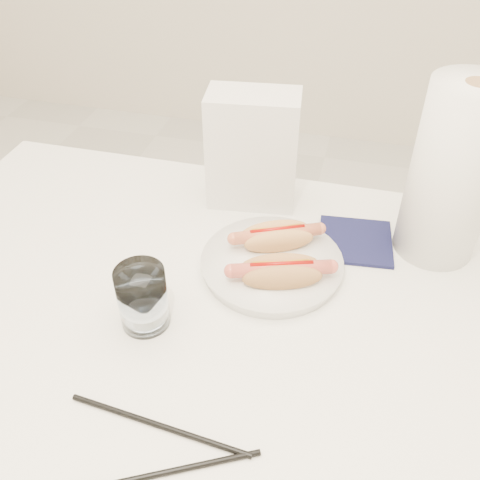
% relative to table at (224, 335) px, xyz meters
% --- Properties ---
extents(table, '(1.20, 0.80, 0.75)m').
position_rel_table_xyz_m(table, '(0.00, 0.00, 0.00)').
color(table, white).
rests_on(table, ground).
extents(plate, '(0.28, 0.28, 0.02)m').
position_rel_table_xyz_m(plate, '(0.05, 0.11, 0.07)').
color(plate, white).
rests_on(plate, table).
extents(hotdog_left, '(0.15, 0.10, 0.04)m').
position_rel_table_xyz_m(hotdog_left, '(0.05, 0.15, 0.10)').
color(hotdog_left, tan).
rests_on(hotdog_left, plate).
extents(hotdog_right, '(0.16, 0.10, 0.04)m').
position_rel_table_xyz_m(hotdog_right, '(0.08, 0.07, 0.10)').
color(hotdog_right, '#B98048').
rests_on(hotdog_right, plate).
extents(water_glass, '(0.07, 0.07, 0.10)m').
position_rel_table_xyz_m(water_glass, '(-0.11, -0.05, 0.11)').
color(water_glass, white).
rests_on(water_glass, table).
extents(chopstick_near, '(0.25, 0.03, 0.01)m').
position_rel_table_xyz_m(chopstick_near, '(-0.02, -0.21, 0.06)').
color(chopstick_near, black).
rests_on(chopstick_near, table).
extents(chopstick_far, '(0.22, 0.12, 0.01)m').
position_rel_table_xyz_m(chopstick_far, '(-0.00, -0.27, 0.06)').
color(chopstick_far, black).
rests_on(chopstick_far, table).
extents(napkin_box, '(0.18, 0.11, 0.22)m').
position_rel_table_xyz_m(napkin_box, '(-0.03, 0.30, 0.17)').
color(napkin_box, silver).
rests_on(napkin_box, table).
extents(navy_napkin, '(0.14, 0.14, 0.01)m').
position_rel_table_xyz_m(navy_napkin, '(0.18, 0.22, 0.06)').
color(navy_napkin, '#121338').
rests_on(navy_napkin, table).
extents(paper_towel_roll, '(0.18, 0.18, 0.31)m').
position_rel_table_xyz_m(paper_towel_roll, '(0.32, 0.24, 0.21)').
color(paper_towel_roll, white).
rests_on(paper_towel_roll, table).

